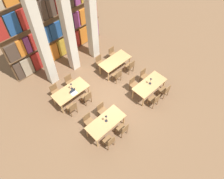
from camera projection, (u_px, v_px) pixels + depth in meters
The scene contains 29 objects.
ground_plane at pixel (110, 96), 11.68m from camera, with size 40.00×40.00×0.00m, color brown.
bookshelf_bank at pixel (53, 18), 11.57m from camera, with size 6.12×0.35×5.50m.
pillar_left at pixel (40, 37), 10.04m from camera, with size 0.46×0.46×6.00m.
pillar_center at pixel (67, 23), 10.70m from camera, with size 0.46×0.46×6.00m.
pillar_right at pixel (91, 11), 11.36m from camera, with size 0.46×0.46×6.00m.
reading_table_0 at pixel (106, 123), 9.91m from camera, with size 1.85×0.86×0.76m.
chair_0 at pixel (109, 141), 9.55m from camera, with size 0.42×0.40×0.89m.
chair_1 at pixel (89, 121), 10.19m from camera, with size 0.42×0.40×0.89m.
chair_2 at pixel (123, 129), 9.91m from camera, with size 0.42×0.40×0.89m.
chair_3 at pixel (102, 110), 10.55m from camera, with size 0.42×0.40×0.89m.
desk_lamp_0 at pixel (106, 117), 9.63m from camera, with size 0.14×0.14×0.45m.
reading_table_1 at pixel (149, 85), 11.29m from camera, with size 1.85×0.86×0.76m.
chair_4 at pixel (155, 100), 10.93m from camera, with size 0.42×0.40×0.89m.
chair_5 at pixel (134, 84), 11.57m from camera, with size 0.42×0.40×0.89m.
chair_6 at pixel (165, 90), 11.30m from camera, with size 0.42×0.40×0.89m.
chair_7 at pixel (144, 76), 11.94m from camera, with size 0.42×0.40×0.89m.
desk_lamp_1 at pixel (151, 80), 11.01m from camera, with size 0.14×0.14×0.42m.
reading_table_2 at pixel (71, 92), 11.02m from camera, with size 1.85×0.86×0.76m.
chair_8 at pixel (72, 108), 10.63m from camera, with size 0.42×0.40×0.89m.
chair_9 at pixel (55, 91), 11.27m from camera, with size 0.42×0.40×0.89m.
chair_10 at pixel (87, 97), 11.03m from camera, with size 0.42×0.40×0.89m.
chair_11 at pixel (70, 82), 11.67m from camera, with size 0.42×0.40×0.89m.
desk_lamp_2 at pixel (71, 85), 10.80m from camera, with size 0.14×0.14×0.43m.
laptop at pixel (74, 93), 10.82m from camera, with size 0.32×0.22×0.21m.
reading_table_3 at pixel (115, 62), 12.35m from camera, with size 1.85×0.86×0.76m.
chair_12 at pixel (117, 75), 11.96m from camera, with size 0.42×0.40×0.89m.
chair_13 at pixel (100, 62), 12.59m from camera, with size 0.42×0.40×0.89m.
chair_14 at pixel (130, 66), 12.39m from camera, with size 0.42×0.40×0.89m.
chair_15 at pixel (113, 54), 13.03m from camera, with size 0.42×0.40×0.89m.
Camera 1 is at (-4.76, -5.09, 9.39)m, focal length 35.00 mm.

